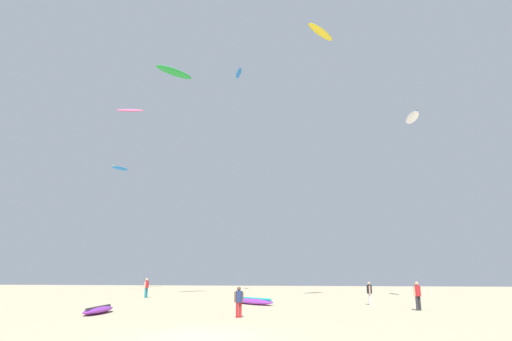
{
  "coord_description": "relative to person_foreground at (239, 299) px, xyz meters",
  "views": [
    {
      "loc": [
        4.06,
        -15.99,
        2.3
      ],
      "look_at": [
        0.0,
        16.33,
        10.29
      ],
      "focal_mm": 29.24,
      "sensor_mm": 36.0,
      "label": 1
    }
  ],
  "objects": [
    {
      "name": "ground_plane",
      "position": [
        -0.29,
        -6.7,
        -0.92
      ],
      "size": [
        120.0,
        120.0,
        0.0
      ],
      "primitive_type": "plane",
      "color": "#C6B28C"
    },
    {
      "name": "person_foreground",
      "position": [
        0.0,
        0.0,
        0.0
      ],
      "size": [
        0.45,
        0.35,
        1.57
      ],
      "rotation": [
        0.0,
        0.0,
        2.17
      ],
      "color": "#B21E23",
      "rests_on": "ground"
    },
    {
      "name": "person_midground",
      "position": [
        8.05,
        9.7,
        0.04
      ],
      "size": [
        0.37,
        0.54,
        1.63
      ],
      "rotation": [
        0.0,
        0.0,
        3.11
      ],
      "color": "silver",
      "rests_on": "ground"
    },
    {
      "name": "person_left",
      "position": [
        -11.51,
        16.26,
        0.12
      ],
      "size": [
        0.4,
        0.57,
        1.77
      ],
      "rotation": [
        0.0,
        0.0,
        2.86
      ],
      "color": "teal",
      "rests_on": "ground"
    },
    {
      "name": "person_right",
      "position": [
        10.44,
        5.57,
        0.1
      ],
      "size": [
        0.52,
        0.39,
        1.73
      ],
      "rotation": [
        0.0,
        0.0,
        5.21
      ],
      "color": "#2D2D33",
      "rests_on": "ground"
    },
    {
      "name": "kite_grounded_near",
      "position": [
        -0.4,
        9.28,
        -0.68
      ],
      "size": [
        3.75,
        3.64,
        0.52
      ],
      "color": "purple",
      "rests_on": "ground"
    },
    {
      "name": "kite_grounded_mid",
      "position": [
        -8.36,
        1.11,
        -0.71
      ],
      "size": [
        1.26,
        3.55,
        0.45
      ],
      "color": "purple",
      "rests_on": "ground"
    },
    {
      "name": "kite_aloft_0",
      "position": [
        -21.81,
        32.03,
        24.61
      ],
      "size": [
        4.08,
        1.81,
        0.87
      ],
      "color": "#E5598C"
    },
    {
      "name": "kite_aloft_1",
      "position": [
        -4.28,
        24.06,
        25.47
      ],
      "size": [
        1.47,
        2.8,
        0.67
      ],
      "color": "blue"
    },
    {
      "name": "kite_aloft_2",
      "position": [
        5.45,
        12.65,
        23.31
      ],
      "size": [
        3.05,
        3.82,
        0.66
      ],
      "color": "yellow"
    },
    {
      "name": "kite_aloft_3",
      "position": [
        13.81,
        15.94,
        15.64
      ],
      "size": [
        1.14,
        3.15,
        0.72
      ],
      "color": "white"
    },
    {
      "name": "kite_aloft_4",
      "position": [
        -9.68,
        15.76,
        21.74
      ],
      "size": [
        3.64,
        4.06,
        0.48
      ],
      "color": "green"
    },
    {
      "name": "kite_aloft_5",
      "position": [
        -19.98,
        26.44,
        14.35
      ],
      "size": [
        1.86,
        2.48,
        0.43
      ],
      "color": "blue"
    }
  ]
}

